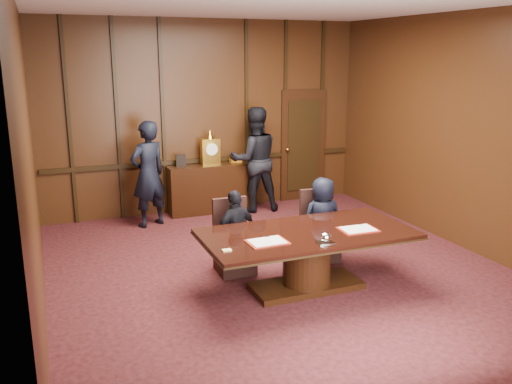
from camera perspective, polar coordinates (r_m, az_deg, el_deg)
room at (r=7.03m, az=3.14°, el=4.82°), size 7.00×7.04×3.50m
sideboard at (r=10.12m, az=-4.76°, el=0.61°), size 1.60×0.45×1.54m
conference_table at (r=6.80m, az=5.38°, el=-6.16°), size 2.62×1.32×0.76m
folder_left at (r=6.31m, az=1.18°, el=-5.26°), size 0.47×0.34×0.02m
folder_right at (r=6.86m, az=10.69°, el=-3.88°), size 0.47×0.35×0.02m
inkstand at (r=6.33m, az=7.31°, el=-4.89°), size 0.20×0.14×0.12m
notepad at (r=6.06m, az=-3.09°, el=-6.14°), size 0.10×0.07×0.01m
chair_left at (r=7.39m, az=-2.31°, el=-6.20°), size 0.49×0.49×0.99m
chair_right at (r=7.89m, az=6.67°, el=-4.92°), size 0.53×0.53×0.99m
signatory_left at (r=7.22m, az=-2.13°, el=-4.29°), size 0.73×0.49×1.16m
signatory_right at (r=7.73m, az=6.99°, el=-2.90°), size 0.62×0.43×1.21m
witness_left at (r=9.34m, az=-11.28°, el=1.86°), size 0.78×0.66×1.82m
witness_right at (r=10.07m, az=-0.18°, el=3.42°), size 1.01×0.82×1.95m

